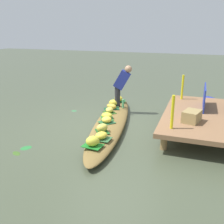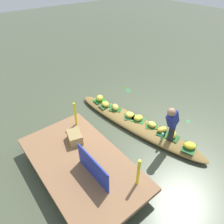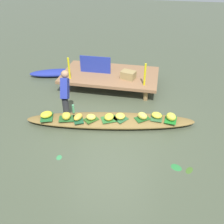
{
  "view_description": "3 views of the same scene",
  "coord_description": "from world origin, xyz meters",
  "px_view_note": "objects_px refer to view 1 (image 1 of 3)",
  "views": [
    {
      "loc": [
        5.78,
        2.04,
        2.42
      ],
      "look_at": [
        0.38,
        0.16,
        0.54
      ],
      "focal_mm": 41.46,
      "sensor_mm": 36.0,
      "label": 1
    },
    {
      "loc": [
        -3.25,
        3.51,
        4.13
      ],
      "look_at": [
        0.47,
        0.53,
        0.54
      ],
      "focal_mm": 32.64,
      "sensor_mm": 36.0,
      "label": 2
    },
    {
      "loc": [
        1.08,
        -5.19,
        3.92
      ],
      "look_at": [
        0.03,
        0.1,
        0.32
      ],
      "focal_mm": 39.01,
      "sensor_mm": 36.0,
      "label": 3
    }
  ],
  "objects_px": {
    "banana_bunch_1": "(118,98)",
    "banana_bunch_5": "(107,115)",
    "banana_bunch_3": "(112,106)",
    "banana_bunch_7": "(114,103)",
    "banana_bunch_0": "(102,128)",
    "moored_boat": "(216,105)",
    "vendor_boat": "(111,123)",
    "banana_bunch_6": "(101,135)",
    "banana_bunch_8": "(107,120)",
    "banana_bunch_4": "(93,141)",
    "vendor_person": "(122,83)",
    "water_bottle": "(123,104)",
    "produce_crate": "(192,116)",
    "banana_bunch_2": "(110,110)",
    "market_banner": "(204,97)"
  },
  "relations": [
    {
      "from": "banana_bunch_0",
      "to": "vendor_boat",
      "type": "bearing_deg",
      "value": -173.58
    },
    {
      "from": "banana_bunch_3",
      "to": "banana_bunch_6",
      "type": "height_order",
      "value": "banana_bunch_3"
    },
    {
      "from": "vendor_person",
      "to": "market_banner",
      "type": "distance_m",
      "value": 2.27
    },
    {
      "from": "banana_bunch_7",
      "to": "water_bottle",
      "type": "distance_m",
      "value": 0.32
    },
    {
      "from": "banana_bunch_3",
      "to": "vendor_person",
      "type": "bearing_deg",
      "value": 152.63
    },
    {
      "from": "market_banner",
      "to": "banana_bunch_6",
      "type": "bearing_deg",
      "value": -42.65
    },
    {
      "from": "produce_crate",
      "to": "banana_bunch_7",
      "type": "bearing_deg",
      "value": -120.34
    },
    {
      "from": "banana_bunch_6",
      "to": "water_bottle",
      "type": "height_order",
      "value": "water_bottle"
    },
    {
      "from": "banana_bunch_2",
      "to": "banana_bunch_4",
      "type": "height_order",
      "value": "banana_bunch_4"
    },
    {
      "from": "banana_bunch_3",
      "to": "banana_bunch_8",
      "type": "bearing_deg",
      "value": 13.15
    },
    {
      "from": "water_bottle",
      "to": "banana_bunch_8",
      "type": "bearing_deg",
      "value": -1.04
    },
    {
      "from": "banana_bunch_2",
      "to": "banana_bunch_6",
      "type": "bearing_deg",
      "value": 14.09
    },
    {
      "from": "banana_bunch_3",
      "to": "water_bottle",
      "type": "bearing_deg",
      "value": 128.67
    },
    {
      "from": "banana_bunch_5",
      "to": "banana_bunch_6",
      "type": "relative_size",
      "value": 1.01
    },
    {
      "from": "vendor_boat",
      "to": "banana_bunch_4",
      "type": "relative_size",
      "value": 16.63
    },
    {
      "from": "vendor_person",
      "to": "water_bottle",
      "type": "xyz_separation_m",
      "value": [
        0.14,
        0.09,
        -0.56
      ]
    },
    {
      "from": "banana_bunch_4",
      "to": "market_banner",
      "type": "xyz_separation_m",
      "value": [
        -2.53,
        1.99,
        0.41
      ]
    },
    {
      "from": "banana_bunch_8",
      "to": "banana_bunch_3",
      "type": "bearing_deg",
      "value": -166.85
    },
    {
      "from": "vendor_person",
      "to": "produce_crate",
      "type": "relative_size",
      "value": 2.71
    },
    {
      "from": "banana_bunch_1",
      "to": "banana_bunch_6",
      "type": "xyz_separation_m",
      "value": [
        2.87,
        0.55,
        -0.01
      ]
    },
    {
      "from": "banana_bunch_3",
      "to": "banana_bunch_0",
      "type": "bearing_deg",
      "value": 12.2
    },
    {
      "from": "produce_crate",
      "to": "water_bottle",
      "type": "bearing_deg",
      "value": -122.34
    },
    {
      "from": "banana_bunch_4",
      "to": "water_bottle",
      "type": "distance_m",
      "value": 2.61
    },
    {
      "from": "vendor_boat",
      "to": "water_bottle",
      "type": "height_order",
      "value": "water_bottle"
    },
    {
      "from": "banana_bunch_4",
      "to": "produce_crate",
      "type": "height_order",
      "value": "produce_crate"
    },
    {
      "from": "moored_boat",
      "to": "vendor_person",
      "type": "xyz_separation_m",
      "value": [
        1.39,
        -2.66,
        0.78
      ]
    },
    {
      "from": "banana_bunch_2",
      "to": "moored_boat",
      "type": "bearing_deg",
      "value": 126.71
    },
    {
      "from": "vendor_person",
      "to": "market_banner",
      "type": "height_order",
      "value": "vendor_person"
    },
    {
      "from": "moored_boat",
      "to": "banana_bunch_8",
      "type": "xyz_separation_m",
      "value": [
        2.82,
        -2.59,
        0.18
      ]
    },
    {
      "from": "banana_bunch_8",
      "to": "banana_bunch_0",
      "type": "bearing_deg",
      "value": 10.4
    },
    {
      "from": "vendor_boat",
      "to": "water_bottle",
      "type": "bearing_deg",
      "value": 169.57
    },
    {
      "from": "moored_boat",
      "to": "banana_bunch_1",
      "type": "distance_m",
      "value": 3.05
    },
    {
      "from": "banana_bunch_4",
      "to": "vendor_person",
      "type": "distance_m",
      "value": 2.81
    },
    {
      "from": "banana_bunch_0",
      "to": "produce_crate",
      "type": "height_order",
      "value": "produce_crate"
    },
    {
      "from": "banana_bunch_7",
      "to": "moored_boat",
      "type": "bearing_deg",
      "value": 116.46
    },
    {
      "from": "banana_bunch_3",
      "to": "banana_bunch_7",
      "type": "height_order",
      "value": "banana_bunch_7"
    },
    {
      "from": "vendor_boat",
      "to": "banana_bunch_6",
      "type": "xyz_separation_m",
      "value": [
        1.21,
        0.22,
        0.18
      ]
    },
    {
      "from": "banana_bunch_5",
      "to": "banana_bunch_8",
      "type": "relative_size",
      "value": 1.13
    },
    {
      "from": "banana_bunch_1",
      "to": "banana_bunch_4",
      "type": "relative_size",
      "value": 1.15
    },
    {
      "from": "banana_bunch_1",
      "to": "banana_bunch_2",
      "type": "height_order",
      "value": "banana_bunch_1"
    },
    {
      "from": "vendor_boat",
      "to": "moored_boat",
      "type": "bearing_deg",
      "value": 124.94
    },
    {
      "from": "banana_bunch_2",
      "to": "market_banner",
      "type": "bearing_deg",
      "value": 101.53
    },
    {
      "from": "market_banner",
      "to": "moored_boat",
      "type": "bearing_deg",
      "value": 165.22
    },
    {
      "from": "banana_bunch_4",
      "to": "banana_bunch_6",
      "type": "bearing_deg",
      "value": 174.46
    },
    {
      "from": "vendor_person",
      "to": "banana_bunch_1",
      "type": "bearing_deg",
      "value": -153.04
    },
    {
      "from": "banana_bunch_6",
      "to": "water_bottle",
      "type": "xyz_separation_m",
      "value": [
        -2.23,
        -0.21,
        0.05
      ]
    },
    {
      "from": "vendor_boat",
      "to": "banana_bunch_1",
      "type": "bearing_deg",
      "value": -178.42
    },
    {
      "from": "banana_bunch_6",
      "to": "moored_boat",
      "type": "bearing_deg",
      "value": 147.85
    },
    {
      "from": "banana_bunch_1",
      "to": "banana_bunch_5",
      "type": "bearing_deg",
      "value": 7.74
    },
    {
      "from": "banana_bunch_4",
      "to": "produce_crate",
      "type": "bearing_deg",
      "value": 128.19
    }
  ]
}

